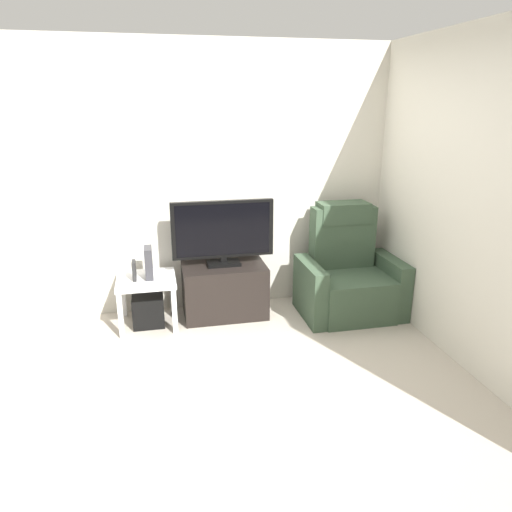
{
  "coord_description": "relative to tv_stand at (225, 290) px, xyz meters",
  "views": [
    {
      "loc": [
        -0.49,
        -3.53,
        2.04
      ],
      "look_at": [
        0.38,
        0.5,
        0.7
      ],
      "focal_mm": 33.45,
      "sensor_mm": 36.0,
      "label": 1
    }
  ],
  "objects": [
    {
      "name": "television",
      "position": [
        0.0,
        0.02,
        0.59
      ],
      "size": [
        0.98,
        0.2,
        0.63
      ],
      "color": "black",
      "rests_on": "tv_stand"
    },
    {
      "name": "tv_stand",
      "position": [
        0.0,
        0.0,
        0.0
      ],
      "size": [
        0.81,
        0.5,
        0.52
      ],
      "color": "black",
      "rests_on": "ground"
    },
    {
      "name": "book_upright",
      "position": [
        -0.85,
        -0.08,
        0.3
      ],
      "size": [
        0.03,
        0.13,
        0.18
      ],
      "primitive_type": "cube",
      "color": "#262626",
      "rests_on": "side_table"
    },
    {
      "name": "side_table",
      "position": [
        -0.75,
        -0.06,
        0.13
      ],
      "size": [
        0.54,
        0.54,
        0.47
      ],
      "color": "white",
      "rests_on": "ground"
    },
    {
      "name": "ground_plane",
      "position": [
        -0.13,
        -0.82,
        -0.26
      ],
      "size": [
        6.4,
        6.4,
        0.0
      ],
      "primitive_type": "plane",
      "color": "#B2A899"
    },
    {
      "name": "recliner_armchair",
      "position": [
        1.22,
        -0.18,
        0.11
      ],
      "size": [
        0.98,
        0.78,
        1.08
      ],
      "rotation": [
        0.0,
        0.0,
        0.04
      ],
      "color": "#384C38",
      "rests_on": "ground"
    },
    {
      "name": "wall_back",
      "position": [
        -0.13,
        0.31,
        1.04
      ],
      "size": [
        6.4,
        0.06,
        2.6
      ],
      "primitive_type": "cube",
      "color": "beige",
      "rests_on": "ground"
    },
    {
      "name": "wall_side",
      "position": [
        1.75,
        -0.82,
        1.04
      ],
      "size": [
        0.06,
        4.48,
        2.6
      ],
      "primitive_type": "cube",
      "color": "beige",
      "rests_on": "ground"
    },
    {
      "name": "subwoofer_box",
      "position": [
        -0.75,
        -0.06,
        -0.12
      ],
      "size": [
        0.29,
        0.29,
        0.29
      ],
      "primitive_type": "cube",
      "color": "black",
      "rests_on": "ground"
    },
    {
      "name": "game_console",
      "position": [
        -0.71,
        -0.05,
        0.35
      ],
      "size": [
        0.07,
        0.2,
        0.29
      ],
      "primitive_type": "cube",
      "color": "#333338",
      "rests_on": "side_table"
    }
  ]
}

